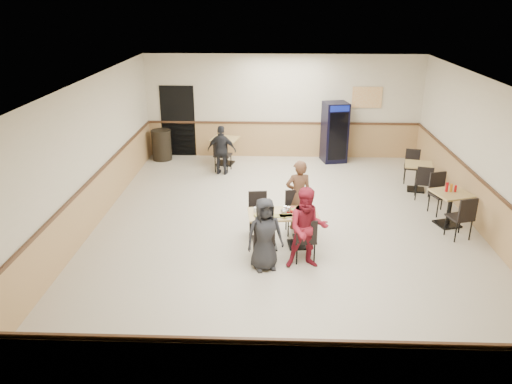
{
  "coord_description": "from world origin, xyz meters",
  "views": [
    {
      "loc": [
        -0.27,
        -9.41,
        4.54
      ],
      "look_at": [
        -0.59,
        -0.5,
        1.0
      ],
      "focal_mm": 35.0,
      "sensor_mm": 36.0,
      "label": 1
    }
  ],
  "objects_px": {
    "diner_woman_left": "(265,234)",
    "back_table": "(225,147)",
    "side_table_near": "(450,203)",
    "pepsi_cooler": "(335,132)",
    "diner_woman_right": "(307,228)",
    "diner_man_opposite": "(298,195)",
    "main_table": "(283,224)",
    "lone_diner": "(222,150)",
    "trash_bin": "(162,145)",
    "side_table_far": "(418,173)"
  },
  "relations": [
    {
      "from": "diner_woman_left",
      "to": "back_table",
      "type": "relative_size",
      "value": 1.58
    },
    {
      "from": "side_table_near",
      "to": "pepsi_cooler",
      "type": "height_order",
      "value": "pepsi_cooler"
    },
    {
      "from": "diner_woman_right",
      "to": "side_table_near",
      "type": "height_order",
      "value": "diner_woman_right"
    },
    {
      "from": "pepsi_cooler",
      "to": "diner_man_opposite",
      "type": "bearing_deg",
      "value": -116.99
    },
    {
      "from": "main_table",
      "to": "side_table_near",
      "type": "distance_m",
      "value": 3.67
    },
    {
      "from": "diner_woman_left",
      "to": "pepsi_cooler",
      "type": "height_order",
      "value": "pepsi_cooler"
    },
    {
      "from": "diner_woman_right",
      "to": "lone_diner",
      "type": "distance_m",
      "value": 5.28
    },
    {
      "from": "diner_woman_left",
      "to": "diner_man_opposite",
      "type": "relative_size",
      "value": 0.9
    },
    {
      "from": "diner_man_opposite",
      "to": "side_table_near",
      "type": "relative_size",
      "value": 1.71
    },
    {
      "from": "diner_woman_right",
      "to": "lone_diner",
      "type": "bearing_deg",
      "value": 107.96
    },
    {
      "from": "main_table",
      "to": "diner_woman_left",
      "type": "height_order",
      "value": "diner_woman_left"
    },
    {
      "from": "main_table",
      "to": "trash_bin",
      "type": "relative_size",
      "value": 1.55
    },
    {
      "from": "main_table",
      "to": "side_table_near",
      "type": "xyz_separation_m",
      "value": [
        3.5,
        1.08,
        0.02
      ]
    },
    {
      "from": "side_table_far",
      "to": "back_table",
      "type": "relative_size",
      "value": 0.92
    },
    {
      "from": "diner_woman_right",
      "to": "trash_bin",
      "type": "height_order",
      "value": "diner_woman_right"
    },
    {
      "from": "diner_woman_right",
      "to": "side_table_near",
      "type": "xyz_separation_m",
      "value": [
        3.09,
        1.84,
        -0.26
      ]
    },
    {
      "from": "diner_woman_left",
      "to": "trash_bin",
      "type": "distance_m",
      "value": 6.94
    },
    {
      "from": "pepsi_cooler",
      "to": "trash_bin",
      "type": "distance_m",
      "value": 5.05
    },
    {
      "from": "diner_woman_left",
      "to": "diner_man_opposite",
      "type": "bearing_deg",
      "value": 50.81
    },
    {
      "from": "pepsi_cooler",
      "to": "trash_bin",
      "type": "bearing_deg",
      "value": 168.59
    },
    {
      "from": "lone_diner",
      "to": "pepsi_cooler",
      "type": "xyz_separation_m",
      "value": [
        3.13,
        1.25,
        0.19
      ]
    },
    {
      "from": "diner_woman_left",
      "to": "diner_woman_right",
      "type": "distance_m",
      "value": 0.75
    },
    {
      "from": "side_table_far",
      "to": "trash_bin",
      "type": "xyz_separation_m",
      "value": [
        -6.84,
        2.25,
        -0.01
      ]
    },
    {
      "from": "side_table_far",
      "to": "pepsi_cooler",
      "type": "bearing_deg",
      "value": 128.24
    },
    {
      "from": "diner_woman_left",
      "to": "trash_bin",
      "type": "relative_size",
      "value": 1.5
    },
    {
      "from": "side_table_far",
      "to": "pepsi_cooler",
      "type": "relative_size",
      "value": 0.45
    },
    {
      "from": "diner_woman_left",
      "to": "diner_man_opposite",
      "type": "xyz_separation_m",
      "value": [
        0.66,
        1.67,
        0.07
      ]
    },
    {
      "from": "lone_diner",
      "to": "side_table_near",
      "type": "distance_m",
      "value": 5.93
    },
    {
      "from": "side_table_far",
      "to": "diner_man_opposite",
      "type": "bearing_deg",
      "value": -143.31
    },
    {
      "from": "main_table",
      "to": "side_table_near",
      "type": "relative_size",
      "value": 1.59
    },
    {
      "from": "diner_woman_right",
      "to": "diner_man_opposite",
      "type": "distance_m",
      "value": 1.59
    },
    {
      "from": "side_table_near",
      "to": "diner_woman_right",
      "type": "bearing_deg",
      "value": -149.25
    },
    {
      "from": "trash_bin",
      "to": "diner_woman_left",
      "type": "bearing_deg",
      "value": -63.06
    },
    {
      "from": "main_table",
      "to": "diner_woman_right",
      "type": "distance_m",
      "value": 0.9
    },
    {
      "from": "diner_woman_right",
      "to": "trash_bin",
      "type": "xyz_separation_m",
      "value": [
        -3.89,
        6.1,
        -0.31
      ]
    },
    {
      "from": "main_table",
      "to": "lone_diner",
      "type": "distance_m",
      "value": 4.43
    },
    {
      "from": "diner_woman_left",
      "to": "side_table_near",
      "type": "relative_size",
      "value": 1.54
    },
    {
      "from": "pepsi_cooler",
      "to": "side_table_near",
      "type": "bearing_deg",
      "value": -77.6
    },
    {
      "from": "diner_woman_right",
      "to": "back_table",
      "type": "bearing_deg",
      "value": 104.91
    },
    {
      "from": "diner_woman_right",
      "to": "lone_diner",
      "type": "height_order",
      "value": "diner_woman_right"
    },
    {
      "from": "diner_man_opposite",
      "to": "trash_bin",
      "type": "bearing_deg",
      "value": -59.81
    },
    {
      "from": "side_table_near",
      "to": "pepsi_cooler",
      "type": "bearing_deg",
      "value": 114.3
    },
    {
      "from": "lone_diner",
      "to": "back_table",
      "type": "relative_size",
      "value": 1.59
    },
    {
      "from": "pepsi_cooler",
      "to": "diner_woman_left",
      "type": "bearing_deg",
      "value": -118.73
    },
    {
      "from": "diner_woman_left",
      "to": "diner_man_opposite",
      "type": "height_order",
      "value": "diner_man_opposite"
    },
    {
      "from": "side_table_far",
      "to": "pepsi_cooler",
      "type": "height_order",
      "value": "pepsi_cooler"
    },
    {
      "from": "diner_man_opposite",
      "to": "side_table_near",
      "type": "xyz_separation_m",
      "value": [
        3.17,
        0.25,
        -0.25
      ]
    },
    {
      "from": "lone_diner",
      "to": "side_table_far",
      "type": "xyz_separation_m",
      "value": [
        4.94,
        -1.04,
        -0.21
      ]
    },
    {
      "from": "diner_man_opposite",
      "to": "side_table_near",
      "type": "height_order",
      "value": "diner_man_opposite"
    },
    {
      "from": "back_table",
      "to": "trash_bin",
      "type": "height_order",
      "value": "trash_bin"
    }
  ]
}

